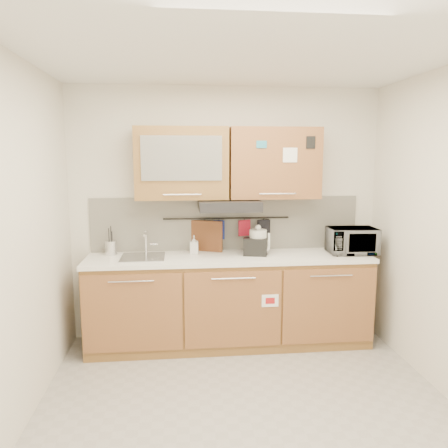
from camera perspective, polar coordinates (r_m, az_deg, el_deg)
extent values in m
plane|color=#9E9993|center=(3.60, 3.07, -23.04)|extent=(3.20, 3.20, 0.00)
plane|color=white|center=(3.13, 3.49, 21.76)|extent=(3.20, 3.20, 0.00)
plane|color=silver|center=(4.58, 0.29, 1.33)|extent=(3.20, 0.00, 3.20)
plane|color=silver|center=(3.27, -25.67, -2.61)|extent=(0.00, 3.00, 3.00)
cube|color=olive|center=(4.49, 0.70, -10.13)|extent=(2.80, 0.60, 0.88)
cube|color=black|center=(4.63, 0.69, -14.70)|extent=(2.80, 0.54, 0.10)
cube|color=#9D6038|center=(4.18, -11.86, -11.34)|extent=(0.91, 0.02, 0.74)
cylinder|color=silver|center=(4.06, -12.04, -7.35)|extent=(0.41, 0.01, 0.01)
cube|color=#9D6038|center=(4.18, 1.20, -11.12)|extent=(0.91, 0.02, 0.74)
cylinder|color=silver|center=(4.07, 1.26, -7.13)|extent=(0.41, 0.01, 0.01)
cube|color=#9D6038|center=(4.39, 13.58, -10.39)|extent=(0.91, 0.02, 0.74)
cylinder|color=silver|center=(4.28, 13.84, -6.58)|extent=(0.41, 0.01, 0.01)
cube|color=white|center=(4.35, 0.73, -4.43)|extent=(2.82, 0.62, 0.04)
cube|color=silver|center=(4.58, 0.31, 0.07)|extent=(2.80, 0.02, 0.56)
cube|color=olive|center=(4.34, -5.56, 7.90)|extent=(0.90, 0.35, 0.70)
cube|color=silver|center=(4.15, -5.55, 8.54)|extent=(0.76, 0.02, 0.42)
cube|color=#9D6038|center=(4.44, 6.51, 7.90)|extent=(0.90, 0.35, 0.70)
cube|color=white|center=(4.29, 8.63, 8.90)|extent=(0.14, 0.00, 0.14)
cube|color=black|center=(4.32, 0.65, 2.48)|extent=(0.60, 0.46, 0.10)
cube|color=silver|center=(4.34, -10.53, -4.40)|extent=(0.42, 0.40, 0.03)
cylinder|color=silver|center=(4.47, -10.16, -2.37)|extent=(0.03, 0.03, 0.24)
cylinder|color=silver|center=(4.37, -10.27, -1.29)|extent=(0.02, 0.18, 0.02)
cylinder|color=black|center=(4.54, 0.36, 0.75)|extent=(1.30, 0.02, 0.02)
cylinder|color=silver|center=(4.51, -14.52, -3.03)|extent=(0.14, 0.14, 0.15)
cylinder|color=black|center=(4.51, -14.77, -2.22)|extent=(0.01, 0.01, 0.27)
cylinder|color=black|center=(4.49, -14.39, -2.46)|extent=(0.01, 0.01, 0.24)
cylinder|color=black|center=(4.52, -14.52, -2.08)|extent=(0.01, 0.01, 0.29)
cylinder|color=black|center=(4.49, -14.75, -2.66)|extent=(0.01, 0.01, 0.21)
cylinder|color=silver|center=(4.39, 4.46, -2.38)|extent=(0.19, 0.19, 0.25)
sphere|color=silver|center=(4.37, 4.49, -0.46)|extent=(0.06, 0.06, 0.06)
cube|color=silver|center=(4.40, 5.88, -2.23)|extent=(0.03, 0.04, 0.16)
cylinder|color=black|center=(4.42, 4.44, -3.88)|extent=(0.19, 0.19, 0.01)
cube|color=black|center=(4.36, 4.09, -2.98)|extent=(0.25, 0.19, 0.17)
cube|color=black|center=(4.35, 3.56, -1.95)|extent=(0.09, 0.11, 0.01)
cube|color=black|center=(4.34, 4.65, -1.97)|extent=(0.09, 0.11, 0.01)
imported|color=#999999|center=(4.62, 16.36, -2.10)|extent=(0.48, 0.34, 0.26)
imported|color=#999999|center=(4.44, -3.94, -2.70)|extent=(0.09, 0.09, 0.19)
cube|color=brown|center=(4.55, -2.51, -2.46)|extent=(0.36, 0.17, 0.46)
cube|color=navy|center=(4.53, -0.66, -0.77)|extent=(0.12, 0.04, 0.20)
cube|color=black|center=(4.60, 5.20, -0.76)|extent=(0.14, 0.07, 0.21)
cube|color=#B81830|center=(4.56, 2.68, -0.51)|extent=(0.13, 0.07, 0.16)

